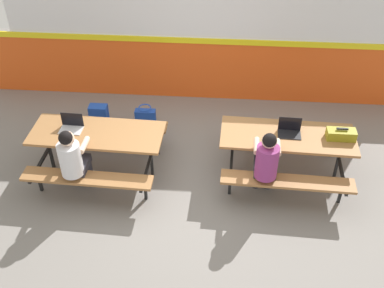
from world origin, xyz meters
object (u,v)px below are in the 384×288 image
(backpack_dark, at_px, (99,117))
(student_further, at_px, (266,160))
(picnic_table_right, at_px, (287,144))
(tote_bag_bright, at_px, (146,119))
(laptop_dark, at_px, (289,131))
(picnic_table_left, at_px, (98,141))
(toolbox_grey, at_px, (341,134))
(laptop_silver, at_px, (71,126))
(student_nearer, at_px, (73,158))

(backpack_dark, bearing_deg, student_further, -29.48)
(picnic_table_right, bearing_deg, tote_bag_bright, 155.70)
(laptop_dark, bearing_deg, picnic_table_left, -176.20)
(backpack_dark, distance_m, tote_bag_bright, 0.78)
(student_further, bearing_deg, tote_bag_bright, 140.74)
(picnic_table_left, distance_m, student_further, 2.42)
(picnic_table_left, relative_size, toolbox_grey, 4.80)
(student_further, distance_m, backpack_dark, 3.11)
(student_further, bearing_deg, toolbox_grey, 26.40)
(picnic_table_left, relative_size, tote_bag_bright, 4.47)
(toolbox_grey, distance_m, tote_bag_bright, 3.18)
(laptop_silver, bearing_deg, toolbox_grey, 1.03)
(picnic_table_right, height_order, toolbox_grey, toolbox_grey)
(student_nearer, distance_m, laptop_dark, 3.02)
(picnic_table_right, relative_size, toolbox_grey, 4.80)
(picnic_table_left, height_order, picnic_table_right, same)
(picnic_table_left, distance_m, laptop_dark, 2.74)
(student_nearer, bearing_deg, picnic_table_left, 70.29)
(laptop_dark, relative_size, toolbox_grey, 0.82)
(toolbox_grey, bearing_deg, picnic_table_right, 177.99)
(picnic_table_right, xyz_separation_m, laptop_silver, (-3.09, -0.09, 0.21))
(student_nearer, bearing_deg, laptop_dark, 14.03)
(laptop_silver, bearing_deg, tote_bag_bright, 51.83)
(picnic_table_right, xyz_separation_m, backpack_dark, (-3.00, 0.97, -0.36))
(student_nearer, relative_size, laptop_dark, 3.69)
(student_further, bearing_deg, picnic_table_left, 170.45)
(picnic_table_left, xyz_separation_m, toolbox_grey, (3.43, 0.12, 0.24))
(picnic_table_right, height_order, student_further, student_further)
(backpack_dark, relative_size, tote_bag_bright, 1.02)
(picnic_table_left, height_order, backpack_dark, picnic_table_left)
(student_nearer, height_order, laptop_silver, student_nearer)
(picnic_table_left, height_order, student_nearer, student_nearer)
(toolbox_grey, relative_size, tote_bag_bright, 0.93)
(laptop_silver, distance_m, backpack_dark, 1.21)
(toolbox_grey, distance_m, backpack_dark, 3.90)
(tote_bag_bright, bearing_deg, laptop_dark, -23.34)
(picnic_table_left, bearing_deg, backpack_dark, 104.56)
(picnic_table_right, distance_m, laptop_dark, 0.22)
(student_nearer, distance_m, tote_bag_bright, 1.90)
(toolbox_grey, xyz_separation_m, tote_bag_bright, (-2.94, 1.03, -0.62))
(backpack_dark, bearing_deg, toolbox_grey, -14.91)
(picnic_table_right, distance_m, student_further, 0.65)
(picnic_table_left, xyz_separation_m, student_nearer, (-0.20, -0.55, 0.13))
(laptop_silver, distance_m, laptop_dark, 3.11)
(student_further, relative_size, tote_bag_bright, 2.81)
(student_nearer, height_order, student_further, same)
(picnic_table_left, distance_m, tote_bag_bright, 1.31)
(backpack_dark, bearing_deg, picnic_table_left, -75.44)
(picnic_table_right, relative_size, student_further, 1.59)
(student_further, height_order, toolbox_grey, student_further)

